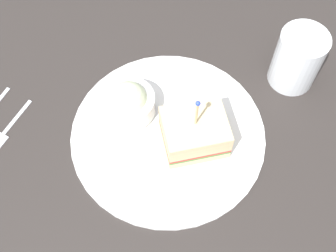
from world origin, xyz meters
The scene contains 6 objects.
ground_plane centered at (0.00, 0.00, -1.00)cm, with size 97.29×97.29×2.00cm, color #2D2826.
plate centered at (0.00, 0.00, 0.47)cm, with size 29.49×29.49×0.95cm, color white.
sandwich_half_center centered at (-0.60, 4.05, 3.74)cm, with size 11.52×11.65×11.11cm.
coleslaw_bowl centered at (-0.57, -7.08, 3.17)cm, with size 7.92×7.92×5.71cm.
drink_glass centered at (-19.09, 12.18, 4.56)cm, with size 7.41×7.41×9.91cm.
fork centered at (12.65, -21.97, 0.18)cm, with size 11.83×2.25×0.35cm.
Camera 1 is at (26.78, 15.07, 59.78)cm, focal length 47.15 mm.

